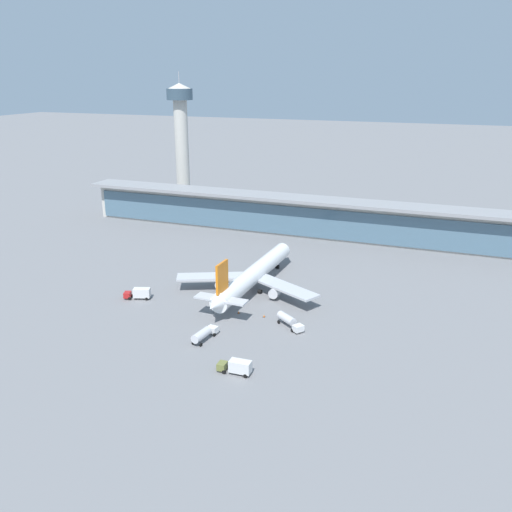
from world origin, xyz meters
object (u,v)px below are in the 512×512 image
at_px(control_tower, 181,133).
at_px(service_truck_under_wing_olive, 237,366).
at_px(airliner_on_stand, 253,275).
at_px(safety_cone_alpha, 264,316).
at_px(service_truck_near_nose_red, 139,293).
at_px(service_truck_by_tail_white, 204,334).
at_px(safety_cone_bravo, 239,312).
at_px(service_truck_mid_apron_white, 289,321).

bearing_deg(control_tower, service_truck_under_wing_olive, -58.17).
xyz_separation_m(airliner_on_stand, safety_cone_alpha, (9.28, -16.07, -4.44)).
xyz_separation_m(service_truck_near_nose_red, service_truck_by_tail_white, (27.98, -16.14, 0.02)).
bearing_deg(safety_cone_alpha, control_tower, 126.63).
distance_m(airliner_on_stand, service_truck_by_tail_white, 33.44).
relative_size(service_truck_by_tail_white, safety_cone_alpha, 12.61).
height_order(service_truck_under_wing_olive, control_tower, control_tower).
bearing_deg(safety_cone_alpha, airliner_on_stand, 120.00).
height_order(service_truck_by_tail_white, safety_cone_bravo, service_truck_by_tail_white).
bearing_deg(service_truck_near_nose_red, airliner_on_stand, 31.89).
xyz_separation_m(service_truck_mid_apron_white, safety_cone_alpha, (-7.80, 3.22, -1.39)).
bearing_deg(safety_cone_alpha, safety_cone_bravo, -178.14).
height_order(service_truck_near_nose_red, control_tower, control_tower).
height_order(safety_cone_alpha, safety_cone_bravo, same).
relative_size(service_truck_mid_apron_white, service_truck_by_tail_white, 0.94).
bearing_deg(airliner_on_stand, service_truck_near_nose_red, -148.11).
bearing_deg(control_tower, service_truck_near_nose_red, -68.08).
relative_size(service_truck_near_nose_red, control_tower, 0.13).
relative_size(airliner_on_stand, safety_cone_bravo, 80.92).
bearing_deg(control_tower, safety_cone_bravo, -55.88).
xyz_separation_m(service_truck_mid_apron_white, safety_cone_bravo, (-14.86, 2.99, -1.39)).
bearing_deg(service_truck_mid_apron_white, safety_cone_bravo, 168.64).
bearing_deg(service_truck_near_nose_red, service_truck_mid_apron_white, -2.72).
bearing_deg(service_truck_under_wing_olive, service_truck_by_tail_white, 139.53).
height_order(service_truck_under_wing_olive, service_truck_by_tail_white, service_truck_under_wing_olive).
relative_size(control_tower, safety_cone_bravo, 86.97).
bearing_deg(safety_cone_bravo, service_truck_mid_apron_white, -11.36).
bearing_deg(safety_cone_alpha, service_truck_mid_apron_white, -22.40).
xyz_separation_m(service_truck_by_tail_white, safety_cone_alpha, (8.88, 17.23, -1.39)).
xyz_separation_m(safety_cone_alpha, safety_cone_bravo, (-7.06, -0.23, 0.00)).
height_order(service_truck_near_nose_red, service_truck_under_wing_olive, same).
distance_m(service_truck_near_nose_red, service_truck_mid_apron_white, 44.71).
xyz_separation_m(service_truck_near_nose_red, service_truck_mid_apron_white, (44.66, -2.12, 0.02)).
bearing_deg(service_truck_by_tail_white, service_truck_near_nose_red, 150.02).
bearing_deg(safety_cone_alpha, service_truck_under_wing_olive, -81.57).
xyz_separation_m(service_truck_by_tail_white, control_tower, (-72.44, 126.62, 31.62)).
distance_m(service_truck_mid_apron_white, safety_cone_alpha, 8.55).
relative_size(airliner_on_stand, service_truck_mid_apron_white, 6.86).
xyz_separation_m(service_truck_near_nose_red, safety_cone_bravo, (29.80, 0.86, -1.37)).
bearing_deg(service_truck_by_tail_white, service_truck_mid_apron_white, 40.05).
bearing_deg(service_truck_by_tail_white, safety_cone_alpha, 62.75).
bearing_deg(airliner_on_stand, safety_cone_bravo, -82.25).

